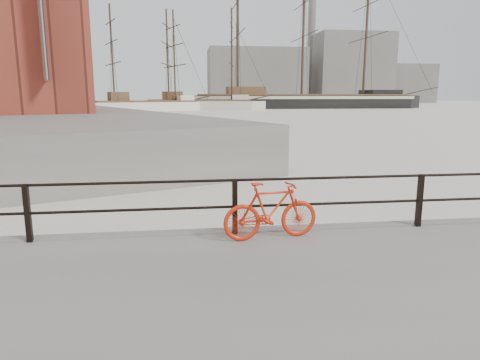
{
  "coord_description": "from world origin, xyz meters",
  "views": [
    {
      "loc": [
        -4.35,
        -7.46,
        2.8
      ],
      "look_at": [
        -3.2,
        1.5,
        1.0
      ],
      "focal_mm": 32.0,
      "sensor_mm": 36.0,
      "label": 1
    }
  ],
  "objects_px": {
    "bicycle": "(271,211)",
    "schooner_left": "(147,111)",
    "schooner_mid": "(200,110)",
    "barque_black": "(301,108)"
  },
  "relations": [
    {
      "from": "barque_black",
      "to": "schooner_mid",
      "type": "xyz_separation_m",
      "value": [
        -22.17,
        -7.96,
        0.0
      ]
    },
    {
      "from": "schooner_left",
      "to": "barque_black",
      "type": "bearing_deg",
      "value": -1.17
    },
    {
      "from": "schooner_mid",
      "to": "schooner_left",
      "type": "relative_size",
      "value": 1.09
    },
    {
      "from": "schooner_left",
      "to": "schooner_mid",
      "type": "bearing_deg",
      "value": 0.44
    },
    {
      "from": "barque_black",
      "to": "schooner_left",
      "type": "bearing_deg",
      "value": -160.09
    },
    {
      "from": "schooner_mid",
      "to": "schooner_left",
      "type": "bearing_deg",
      "value": -147.57
    },
    {
      "from": "bicycle",
      "to": "barque_black",
      "type": "height_order",
      "value": "barque_black"
    },
    {
      "from": "barque_black",
      "to": "schooner_left",
      "type": "height_order",
      "value": "barque_black"
    },
    {
      "from": "bicycle",
      "to": "barque_black",
      "type": "relative_size",
      "value": 0.03
    },
    {
      "from": "bicycle",
      "to": "schooner_left",
      "type": "height_order",
      "value": "schooner_left"
    }
  ]
}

